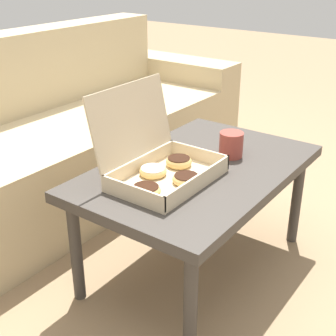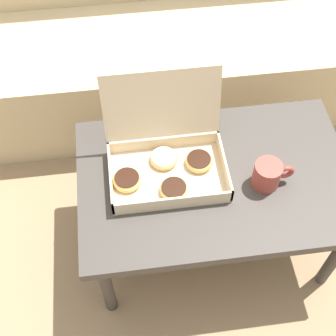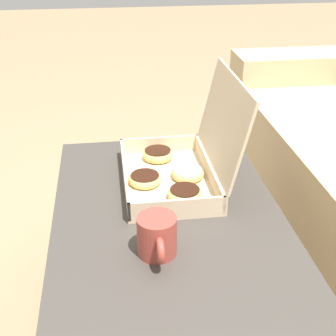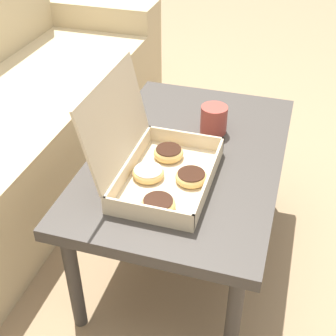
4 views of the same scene
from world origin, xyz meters
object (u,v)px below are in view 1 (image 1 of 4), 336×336
coffee_mug (232,144)px  pastry_box (159,164)px  couch (42,151)px  coffee_table (198,178)px

coffee_mug → pastry_box: bearing=162.2°
couch → coffee_table: bearing=-90.0°
pastry_box → couch: bearing=78.9°
pastry_box → coffee_mug: size_ratio=2.83×
couch → coffee_table: size_ratio=2.64×
couch → coffee_mug: 1.00m
coffee_table → coffee_mug: (0.16, -0.05, 0.10)m
coffee_table → coffee_mug: size_ratio=6.82×
couch → coffee_mug: size_ratio=18.00×
pastry_box → coffee_table: bearing=-19.1°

